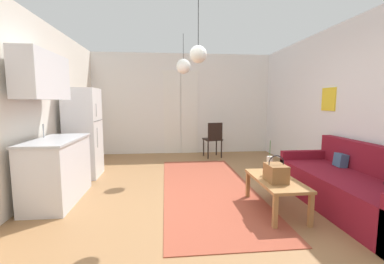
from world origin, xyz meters
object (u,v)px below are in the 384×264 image
(handbag, at_px, (276,173))
(refrigerator, at_px, (83,133))
(pendant_lamp_far, at_px, (183,66))
(bamboo_vase, at_px, (269,165))
(couch, at_px, (354,189))
(coffee_table, at_px, (276,183))
(pendant_lamp_near, at_px, (198,54))
(accent_chair, at_px, (213,138))

(handbag, height_order, refrigerator, refrigerator)
(pendant_lamp_far, bearing_deg, bamboo_vase, -58.59)
(couch, relative_size, coffee_table, 2.09)
(couch, distance_m, refrigerator, 4.48)
(bamboo_vase, relative_size, pendant_lamp_near, 0.57)
(accent_chair, xyz_separation_m, pendant_lamp_near, (-0.81, -3.30, 1.47))
(couch, relative_size, bamboo_vase, 4.64)
(coffee_table, distance_m, bamboo_vase, 0.28)
(handbag, distance_m, pendant_lamp_far, 2.77)
(coffee_table, bearing_deg, accent_chair, 93.59)
(couch, relative_size, pendant_lamp_near, 2.63)
(handbag, bearing_deg, pendant_lamp_near, 174.35)
(bamboo_vase, height_order, pendant_lamp_far, pendant_lamp_far)
(refrigerator, xyz_separation_m, pendant_lamp_near, (1.93, -1.90, 1.14))
(pendant_lamp_near, bearing_deg, pendant_lamp_far, 91.09)
(accent_chair, bearing_deg, bamboo_vase, 82.99)
(pendant_lamp_far, bearing_deg, accent_chair, 57.42)
(accent_chair, bearing_deg, refrigerator, 16.16)
(refrigerator, height_order, pendant_lamp_near, pendant_lamp_near)
(handbag, distance_m, accent_chair, 3.39)
(bamboo_vase, bearing_deg, coffee_table, -89.81)
(couch, height_order, accent_chair, accent_chair)
(refrigerator, bearing_deg, handbag, -34.53)
(couch, bearing_deg, refrigerator, 153.91)
(couch, distance_m, bamboo_vase, 1.12)
(refrigerator, distance_m, pendant_lamp_far, 2.27)
(accent_chair, distance_m, pendant_lamp_near, 3.70)
(accent_chair, relative_size, pendant_lamp_near, 1.08)
(accent_chair, bearing_deg, coffee_table, 82.75)
(coffee_table, xyz_separation_m, pendant_lamp_near, (-1.02, -0.02, 1.61))
(coffee_table, relative_size, handbag, 3.11)
(bamboo_vase, relative_size, accent_chair, 0.53)
(couch, relative_size, handbag, 6.50)
(couch, relative_size, accent_chair, 2.44)
(pendant_lamp_near, bearing_deg, accent_chair, 76.11)
(couch, xyz_separation_m, accent_chair, (-1.25, 3.35, 0.23))
(pendant_lamp_near, bearing_deg, couch, -1.65)
(couch, bearing_deg, pendant_lamp_near, 178.35)
(handbag, distance_m, refrigerator, 3.53)
(coffee_table, height_order, accent_chair, accent_chair)
(refrigerator, xyz_separation_m, pendant_lamp_far, (1.89, 0.06, 1.26))
(couch, xyz_separation_m, bamboo_vase, (-1.05, 0.29, 0.27))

